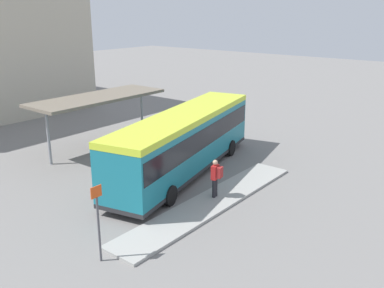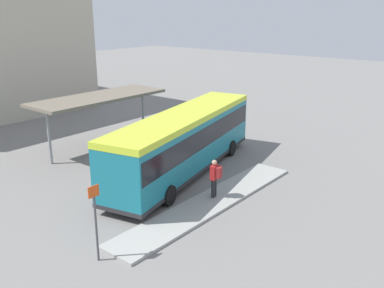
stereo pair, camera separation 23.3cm
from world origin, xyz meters
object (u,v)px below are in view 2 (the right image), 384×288
at_px(bicycle_black, 227,125).
at_px(platform_sign, 96,220).
at_px(bicycle_blue, 211,121).
at_px(bicycle_red, 220,123).
at_px(pedestrian_waiting, 215,176).
at_px(city_bus, 185,139).

xyz_separation_m(bicycle_black, platform_sign, (-16.74, -6.23, 1.21)).
bearing_deg(bicycle_black, platform_sign, -67.89).
bearing_deg(bicycle_blue, bicycle_red, -176.18).
bearing_deg(bicycle_red, pedestrian_waiting, -58.45).
distance_m(pedestrian_waiting, platform_sign, 6.61).
bearing_deg(bicycle_blue, platform_sign, 115.18).
bearing_deg(bicycle_black, bicycle_red, 164.02).
relative_size(pedestrian_waiting, bicycle_blue, 1.09).
distance_m(bicycle_black, platform_sign, 17.91).
bearing_deg(city_bus, pedestrian_waiting, -130.47).
bearing_deg(pedestrian_waiting, bicycle_red, -66.32).
bearing_deg(bicycle_red, city_bus, -68.58).
bearing_deg(platform_sign, pedestrian_waiting, -1.28).
bearing_deg(pedestrian_waiting, bicycle_black, -68.86).
height_order(bicycle_black, platform_sign, platform_sign).
distance_m(bicycle_blue, platform_sign, 18.74).
bearing_deg(platform_sign, city_bus, 20.33).
height_order(pedestrian_waiting, bicycle_blue, pedestrian_waiting).
xyz_separation_m(pedestrian_waiting, bicycle_blue, (10.36, 8.03, -0.79)).
xyz_separation_m(pedestrian_waiting, bicycle_red, (10.41, 7.20, -0.80)).
relative_size(pedestrian_waiting, platform_sign, 0.64).
height_order(pedestrian_waiting, bicycle_black, pedestrian_waiting).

